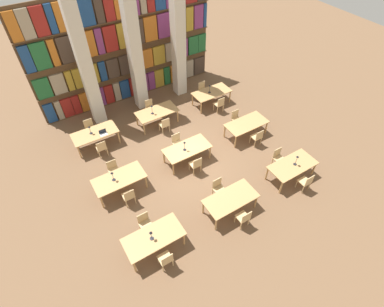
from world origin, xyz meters
name	(u,v)px	position (x,y,z in m)	size (l,w,h in m)	color
ground_plane	(188,160)	(0.00, 0.00, 0.00)	(40.00, 40.00, 0.00)	brown
bookshelf_bank	(126,48)	(0.00, 5.83, 2.72)	(9.38, 0.35, 5.50)	brown
pillar_left	(85,65)	(-2.32, 4.74, 3.00)	(0.56, 0.56, 6.00)	silver
pillar_center	(135,52)	(0.00, 4.74, 3.00)	(0.56, 0.56, 6.00)	silver
pillar_right	(178,40)	(2.32, 4.74, 3.00)	(0.56, 0.56, 6.00)	silver
reading_table_0	(154,238)	(-3.10, -2.91, 0.67)	(1.98, 0.98, 0.74)	tan
chair_0	(166,259)	(-3.07, -3.68, 0.47)	(0.42, 0.40, 0.88)	tan
chair_1	(145,223)	(-3.07, -2.13, 0.47)	(0.42, 0.40, 0.88)	tan
desk_lamp_0	(151,234)	(-3.17, -2.94, 1.02)	(0.14, 0.14, 0.42)	#232328
reading_table_1	(231,199)	(-0.03, -3.01, 0.67)	(1.98, 0.98, 0.74)	tan
chair_2	(244,218)	(-0.01, -3.78, 0.47)	(0.42, 0.40, 0.88)	tan
chair_3	(218,188)	(-0.01, -2.23, 0.47)	(0.42, 0.40, 0.88)	tan
reading_table_2	(292,166)	(3.06, -3.01, 0.67)	(1.98, 0.98, 0.74)	tan
chair_4	(306,182)	(3.08, -3.79, 0.47)	(0.42, 0.40, 0.88)	tan
chair_5	(278,157)	(3.08, -2.24, 0.47)	(0.42, 0.40, 0.88)	tan
desk_lamp_1	(297,159)	(3.15, -3.04, 1.07)	(0.14, 0.14, 0.49)	#232328
reading_table_3	(119,179)	(-3.12, 0.00, 0.67)	(1.98, 0.98, 0.74)	tan
chair_6	(129,196)	(-3.09, -0.77, 0.47)	(0.42, 0.40, 0.88)	tan
chair_7	(114,169)	(-3.09, 0.77, 0.47)	(0.42, 0.40, 0.88)	tan
desk_lamp_2	(112,175)	(-3.31, 0.02, 1.05)	(0.14, 0.14, 0.46)	#232328
reading_table_4	(187,149)	(-0.05, 0.03, 0.67)	(1.98, 0.98, 0.74)	tan
chair_8	(196,164)	(-0.09, -0.75, 0.47)	(0.42, 0.40, 0.88)	tan
chair_9	(177,142)	(-0.09, 0.80, 0.47)	(0.42, 0.40, 0.88)	tan
desk_lamp_3	(185,144)	(-0.19, -0.01, 1.06)	(0.14, 0.14, 0.48)	#232328
reading_table_5	(246,124)	(3.12, -0.02, 0.67)	(1.98, 0.98, 0.74)	tan
chair_10	(257,137)	(3.15, -0.79, 0.47)	(0.42, 0.40, 0.88)	tan
chair_11	(236,118)	(3.15, 0.75, 0.47)	(0.42, 0.40, 0.88)	tan
reading_table_6	(95,134)	(-3.04, 3.02, 0.67)	(1.98, 0.98, 0.74)	tan
chair_12	(101,148)	(-3.06, 2.24, 0.47)	(0.42, 0.40, 0.88)	tan
chair_13	(90,128)	(-3.06, 3.79, 0.47)	(0.42, 0.40, 0.88)	tan
desk_lamp_4	(90,129)	(-3.18, 3.06, 1.02)	(0.14, 0.14, 0.42)	#232328
laptop	(103,133)	(-2.73, 2.72, 0.78)	(0.32, 0.22, 0.21)	silver
reading_table_7	(157,113)	(0.01, 2.94, 0.67)	(1.98, 0.98, 0.74)	tan
chair_14	(165,125)	(0.01, 2.16, 0.47)	(0.42, 0.40, 0.88)	tan
chair_15	(150,107)	(0.01, 3.71, 0.47)	(0.42, 0.40, 0.88)	tan
desk_lamp_5	(152,108)	(-0.24, 2.89, 1.07)	(0.14, 0.14, 0.49)	#232328
reading_table_8	(212,93)	(3.17, 2.89, 0.67)	(1.98, 0.98, 0.74)	tan
chair_16	(219,104)	(3.14, 2.12, 0.47)	(0.42, 0.40, 0.88)	tan
chair_17	(203,89)	(3.14, 3.67, 0.47)	(0.42, 0.40, 0.88)	tan
desk_lamp_6	(210,87)	(3.05, 2.92, 1.05)	(0.14, 0.14, 0.45)	#232328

